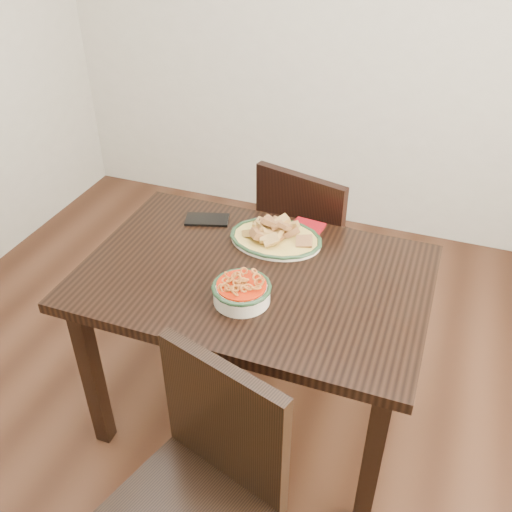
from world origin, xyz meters
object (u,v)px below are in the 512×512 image
(chair_far, at_px, (309,242))
(fish_plate, at_px, (276,231))
(chair_near, at_px, (202,484))
(smartphone, at_px, (207,220))
(dining_table, at_px, (254,294))
(noodle_bowl, at_px, (242,290))

(chair_far, xyz_separation_m, fish_plate, (-0.03, -0.40, 0.30))
(chair_near, bearing_deg, smartphone, 129.70)
(chair_far, height_order, chair_near, same)
(smartphone, bearing_deg, chair_near, -84.24)
(dining_table, xyz_separation_m, smartphone, (-0.30, 0.26, 0.10))
(dining_table, bearing_deg, noodle_bowl, -84.61)
(noodle_bowl, xyz_separation_m, smartphone, (-0.32, 0.42, -0.04))
(chair_near, bearing_deg, noodle_bowl, 115.48)
(noodle_bowl, relative_size, smartphone, 1.15)
(dining_table, xyz_separation_m, noodle_bowl, (0.01, -0.15, 0.14))
(chair_near, distance_m, noodle_bowl, 0.60)
(fish_plate, distance_m, smartphone, 0.31)
(noodle_bowl, distance_m, smartphone, 0.52)
(noodle_bowl, height_order, smartphone, noodle_bowl)
(noodle_bowl, bearing_deg, dining_table, 95.39)
(dining_table, distance_m, chair_far, 0.64)
(chair_far, xyz_separation_m, chair_near, (0.05, -1.29, 0.00))
(fish_plate, bearing_deg, chair_near, -84.46)
(chair_near, height_order, fish_plate, chair_near)
(chair_far, bearing_deg, chair_near, 107.01)
(dining_table, xyz_separation_m, chair_near, (0.09, -0.67, -0.15))
(chair_near, bearing_deg, dining_table, 114.74)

